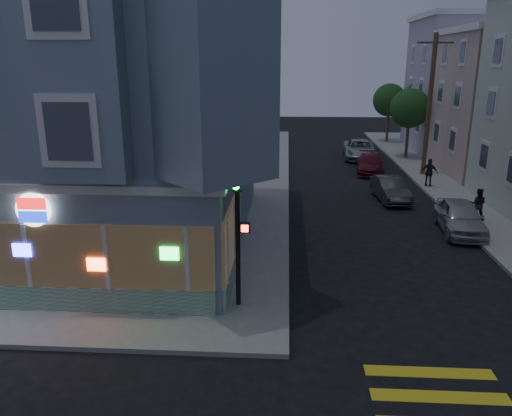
# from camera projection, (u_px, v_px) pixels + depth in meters

# --- Properties ---
(ground) EXTENTS (120.00, 120.00, 0.00)m
(ground) POSITION_uv_depth(u_px,v_px,m) (157.00, 406.00, 11.31)
(ground) COLOR black
(ground) RESTS_ON ground
(sidewalk_nw) EXTENTS (33.00, 42.00, 0.15)m
(sidewalk_nw) POSITION_uv_depth(u_px,v_px,m) (47.00, 173.00, 34.09)
(sidewalk_nw) COLOR gray
(sidewalk_nw) RESTS_ON ground
(corner_building) EXTENTS (14.60, 14.60, 11.40)m
(corner_building) POSITION_uv_depth(u_px,v_px,m) (73.00, 103.00, 20.51)
(corner_building) COLOR slate
(corner_building) RESTS_ON sidewalk_nw
(row_house_d) EXTENTS (12.00, 8.60, 10.50)m
(row_house_d) POSITION_uv_depth(u_px,v_px,m) (490.00, 86.00, 41.12)
(row_house_d) COLOR #9D98A7
(row_house_d) RESTS_ON sidewalk_ne
(utility_pole) EXTENTS (2.20, 0.30, 9.00)m
(utility_pole) POSITION_uv_depth(u_px,v_px,m) (429.00, 104.00, 32.18)
(utility_pole) COLOR #4C3826
(utility_pole) RESTS_ON sidewalk_ne
(street_tree_near) EXTENTS (3.00, 3.00, 5.30)m
(street_tree_near) POSITION_uv_depth(u_px,v_px,m) (410.00, 108.00, 38.15)
(street_tree_near) COLOR #4C3826
(street_tree_near) RESTS_ON sidewalk_ne
(street_tree_far) EXTENTS (3.00, 3.00, 5.30)m
(street_tree_far) POSITION_uv_depth(u_px,v_px,m) (389.00, 100.00, 45.80)
(street_tree_far) COLOR #4C3826
(street_tree_far) RESTS_ON sidewalk_ne
(pedestrian_a) EXTENTS (0.90, 0.81, 1.53)m
(pedestrian_a) POSITION_uv_depth(u_px,v_px,m) (478.00, 204.00, 23.77)
(pedestrian_a) COLOR black
(pedestrian_a) RESTS_ON sidewalk_ne
(pedestrian_b) EXTENTS (1.06, 0.73, 1.68)m
(pedestrian_b) POSITION_uv_depth(u_px,v_px,m) (429.00, 173.00, 30.07)
(pedestrian_b) COLOR #25222A
(pedestrian_b) RESTS_ON sidewalk_ne
(parked_car_a) EXTENTS (2.08, 4.42, 1.46)m
(parked_car_a) POSITION_uv_depth(u_px,v_px,m) (460.00, 217.00, 22.46)
(parked_car_a) COLOR #B1B5B9
(parked_car_a) RESTS_ON ground
(parked_car_b) EXTENTS (1.72, 4.07, 1.31)m
(parked_car_b) POSITION_uv_depth(u_px,v_px,m) (390.00, 189.00, 27.58)
(parked_car_b) COLOR #333638
(parked_car_b) RESTS_ON ground
(parked_car_c) EXTENTS (2.30, 4.53, 1.26)m
(parked_car_c) POSITION_uv_depth(u_px,v_px,m) (370.00, 164.00, 34.33)
(parked_car_c) COLOR maroon
(parked_car_c) RESTS_ON ground
(parked_car_d) EXTENTS (2.77, 5.42, 1.47)m
(parked_car_d) POSITION_uv_depth(u_px,v_px,m) (360.00, 149.00, 39.27)
(parked_car_d) COLOR #A1A8AC
(parked_car_d) RESTS_ON ground
(traffic_signal) EXTENTS (0.55, 0.53, 4.74)m
(traffic_signal) POSITION_uv_depth(u_px,v_px,m) (238.00, 207.00, 14.67)
(traffic_signal) COLOR black
(traffic_signal) RESTS_ON sidewalk_nw
(fire_hydrant) EXTENTS (0.48, 0.28, 0.83)m
(fire_hydrant) POSITION_uv_depth(u_px,v_px,m) (456.00, 205.00, 24.74)
(fire_hydrant) COLOR white
(fire_hydrant) RESTS_ON sidewalk_ne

